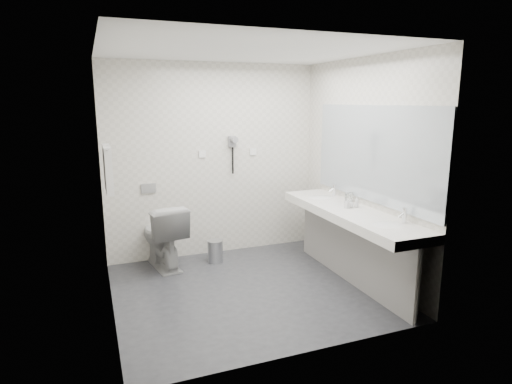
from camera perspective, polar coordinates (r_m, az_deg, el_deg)
name	(u,v)px	position (r m, az deg, el deg)	size (l,w,h in m)	color
floor	(248,290)	(4.84, -1.04, -12.75)	(2.80, 2.80, 0.00)	#2E2F34
ceiling	(247,50)	(4.42, -1.17, 18.17)	(2.80, 2.80, 0.00)	white
wall_back	(213,161)	(5.68, -5.63, 4.09)	(2.80, 2.80, 0.00)	silver
wall_front	(307,204)	(3.30, 6.72, -1.64)	(2.80, 2.80, 0.00)	silver
wall_left	(105,186)	(4.20, -19.34, 0.70)	(2.60, 2.60, 0.00)	silver
wall_right	(362,169)	(5.11, 13.83, 2.92)	(2.60, 2.60, 0.00)	silver
vanity_counter	(350,214)	(4.88, 12.26, -2.81)	(0.55, 2.20, 0.10)	white
vanity_panel	(350,250)	(5.02, 12.28, -7.47)	(0.03, 2.15, 0.75)	gray
vanity_post_near	(417,285)	(4.27, 20.45, -11.48)	(0.06, 0.06, 0.75)	silver
vanity_post_far	(309,225)	(5.88, 6.95, -4.40)	(0.06, 0.06, 0.75)	silver
mirror	(373,154)	(4.91, 15.13, 4.86)	(0.02, 2.20, 1.05)	#B2BCC6
basin_near	(388,226)	(4.37, 16.97, -4.33)	(0.40, 0.31, 0.05)	white
basin_far	(320,198)	(5.41, 8.50, -0.84)	(0.40, 0.31, 0.05)	white
faucet_near	(405,215)	(4.47, 19.01, -2.91)	(0.04, 0.04, 0.15)	silver
faucet_far	(334,190)	(5.49, 10.30, 0.24)	(0.04, 0.04, 0.15)	silver
soap_bottle_a	(347,203)	(4.90, 11.94, -1.47)	(0.05, 0.05, 0.11)	beige
soap_bottle_b	(350,204)	(4.94, 12.34, -1.50)	(0.07, 0.07, 0.09)	beige
soap_bottle_c	(357,202)	(4.96, 13.14, -1.29)	(0.05, 0.05, 0.12)	beige
glass_left	(347,198)	(5.15, 11.98, -0.81)	(0.06, 0.06, 0.11)	silver
glass_right	(351,197)	(5.24, 12.38, -0.67)	(0.06, 0.06, 0.10)	silver
toilet	(163,235)	(5.45, -12.22, -5.63)	(0.45, 0.79, 0.80)	white
flush_plate	(148,188)	(5.55, -14.00, 0.47)	(0.18, 0.02, 0.12)	#B2B5BA
pedal_bin	(215,252)	(5.58, -5.40, -7.85)	(0.19, 0.19, 0.27)	#B2B5BA
bin_lid	(215,241)	(5.54, -5.43, -6.46)	(0.19, 0.19, 0.01)	#B2B5BA
towel_rail	(105,148)	(4.70, -19.25, 5.54)	(0.02, 0.02, 0.62)	silver
towel_near	(109,171)	(4.59, -18.87, 2.65)	(0.07, 0.24, 0.48)	silver
towel_far	(107,167)	(4.87, -19.03, 3.14)	(0.07, 0.24, 0.48)	silver
dryer_cradle	(232,141)	(5.70, -3.17, 6.68)	(0.10, 0.04, 0.14)	gray
dryer_barrel	(234,140)	(5.63, -2.95, 6.93)	(0.08, 0.08, 0.14)	gray
dryer_cord	(233,161)	(5.71, -3.09, 4.17)	(0.02, 0.02, 0.35)	black
switch_plate_a	(202,154)	(5.62, -7.10, 5.00)	(0.09, 0.02, 0.09)	white
switch_plate_b	(253,152)	(5.83, -0.39, 5.34)	(0.09, 0.02, 0.09)	white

